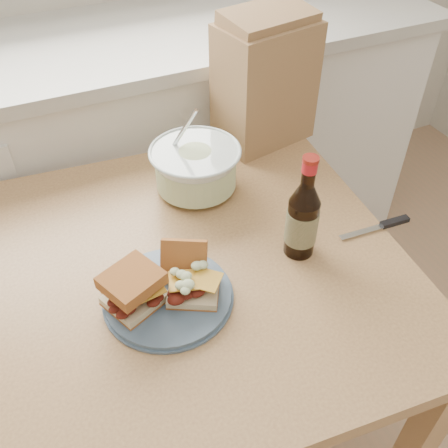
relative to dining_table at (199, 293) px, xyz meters
name	(u,v)px	position (x,y,z in m)	size (l,w,h in m)	color
cabinet_run	(91,172)	(-0.09, 0.81, -0.16)	(2.50, 0.64, 0.94)	white
dining_table	(199,293)	(0.00, 0.00, 0.00)	(0.97, 0.97, 0.74)	tan
plate	(168,296)	(-0.09, -0.07, 0.12)	(0.26, 0.26, 0.02)	#485E75
sandwich_left	(133,289)	(-0.16, -0.07, 0.16)	(0.13, 0.13, 0.08)	beige
sandwich_right	(190,277)	(-0.04, -0.08, 0.15)	(0.13, 0.17, 0.08)	beige
coleslaw_bowl	(196,170)	(0.10, 0.24, 0.17)	(0.23, 0.23, 0.23)	white
beer_bottle	(302,219)	(0.22, -0.06, 0.20)	(0.07, 0.07, 0.25)	black
knife	(386,224)	(0.45, -0.08, 0.12)	(0.18, 0.03, 0.01)	silver
paper_bag	(265,84)	(0.37, 0.38, 0.27)	(0.25, 0.17, 0.33)	#A0734D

